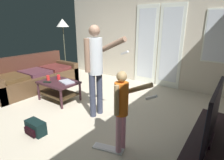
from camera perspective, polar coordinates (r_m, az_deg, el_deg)
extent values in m
cube|color=#C1B69E|center=(3.71, -9.53, -10.08)|extent=(5.27, 5.08, 0.02)
cube|color=beige|center=(5.36, 9.43, 13.87)|extent=(5.27, 0.06, 2.75)
cube|color=white|center=(5.28, 10.68, 10.44)|extent=(0.64, 0.02, 2.21)
cube|color=silver|center=(5.26, 10.64, 10.97)|extent=(0.48, 0.01, 1.91)
cube|color=white|center=(5.03, 17.84, 9.58)|extent=(0.64, 0.02, 2.21)
cube|color=silver|center=(5.01, 17.84, 10.13)|extent=(0.48, 0.01, 1.91)
cube|color=#4D3723|center=(5.30, -22.95, -0.27)|extent=(0.98, 2.26, 0.41)
cube|color=#49291F|center=(5.54, -25.74, 4.74)|extent=(0.16, 2.26, 0.46)
cube|color=#4D3723|center=(5.86, -14.41, 3.00)|extent=(0.98, 0.16, 0.57)
cube|color=#4C371E|center=(4.92, -29.40, 0.57)|extent=(0.74, 0.59, 0.09)
cube|color=#4C2A36|center=(5.21, -23.08, 2.27)|extent=(0.74, 0.59, 0.09)
cube|color=#5A2424|center=(5.55, -17.48, 3.76)|extent=(0.74, 0.59, 0.09)
cube|color=#361D23|center=(4.22, -16.55, -0.74)|extent=(0.86, 0.61, 0.04)
cube|color=#382A18|center=(4.31, -16.24, -4.14)|extent=(0.78, 0.53, 0.02)
cylinder|color=#361D23|center=(4.46, -22.16, -3.38)|extent=(0.05, 0.05, 0.40)
cylinder|color=#361D23|center=(3.85, -15.71, -5.97)|extent=(0.05, 0.05, 0.40)
cylinder|color=#361D23|center=(4.75, -16.77, -1.60)|extent=(0.05, 0.05, 0.40)
cylinder|color=#361D23|center=(4.18, -10.03, -3.71)|extent=(0.05, 0.05, 0.40)
cube|color=black|center=(2.58, 27.50, -20.24)|extent=(0.42, 1.74, 0.39)
cube|color=black|center=(2.46, 28.23, -16.17)|extent=(0.08, 0.34, 0.04)
cube|color=black|center=(2.30, 29.42, -9.19)|extent=(0.04, 0.98, 0.62)
cube|color=navy|center=(2.30, 28.93, -9.10)|extent=(0.00, 0.93, 0.57)
cylinder|color=#373C4F|center=(3.36, -6.15, -5.07)|extent=(0.11, 0.11, 0.82)
cylinder|color=#373C4F|center=(3.47, -3.94, -4.26)|extent=(0.11, 0.11, 0.82)
cylinder|color=silver|center=(3.22, -5.37, 7.45)|extent=(0.27, 0.27, 0.64)
sphere|color=#957059|center=(3.17, -5.60, 15.24)|extent=(0.20, 0.20, 0.20)
cylinder|color=#957059|center=(3.09, -7.88, 7.63)|extent=(0.09, 0.09, 0.57)
cylinder|color=#957059|center=(3.13, 0.29, 11.10)|extent=(0.57, 0.16, 0.31)
cube|color=white|center=(2.97, 4.05, 8.58)|extent=(0.14, 0.06, 0.08)
cylinder|color=pink|center=(2.50, 2.09, -16.91)|extent=(0.08, 0.08, 0.56)
cylinder|color=pink|center=(2.59, 3.45, -15.61)|extent=(0.08, 0.08, 0.56)
cylinder|color=orange|center=(2.31, 2.97, -5.97)|extent=(0.18, 0.18, 0.43)
sphere|color=tan|center=(2.21, 3.09, 1.12)|extent=(0.13, 0.13, 0.13)
cylinder|color=tan|center=(2.20, 1.45, -6.48)|extent=(0.06, 0.06, 0.39)
cylinder|color=tan|center=(2.29, 8.33, -2.68)|extent=(0.38, 0.09, 0.22)
cube|color=white|center=(2.27, 12.32, -5.38)|extent=(0.14, 0.05, 0.09)
cylinder|color=#2A2B21|center=(6.43, -14.16, 1.76)|extent=(0.26, 0.26, 0.02)
cylinder|color=#444837|center=(6.27, -14.71, 8.83)|extent=(0.03, 0.03, 1.62)
cone|color=silver|center=(6.21, -15.37, 17.03)|extent=(0.40, 0.40, 0.25)
cube|color=black|center=(3.21, -22.93, -13.60)|extent=(0.35, 0.17, 0.22)
cube|color=black|center=(3.18, -24.51, -14.67)|extent=(0.25, 0.04, 0.11)
cube|color=white|center=(2.72, -1.28, -20.79)|extent=(0.46, 0.24, 0.02)
cube|color=silver|center=(2.71, -1.28, -20.60)|extent=(0.41, 0.20, 0.00)
cube|color=#ABADBD|center=(4.11, -14.14, -0.53)|extent=(0.38, 0.30, 0.03)
cylinder|color=red|center=(4.37, -16.51, 0.90)|extent=(0.08, 0.08, 0.11)
cylinder|color=red|center=(4.39, -19.52, 0.68)|extent=(0.07, 0.07, 0.11)
cube|color=black|center=(4.23, -19.77, -0.60)|extent=(0.17, 0.12, 0.02)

